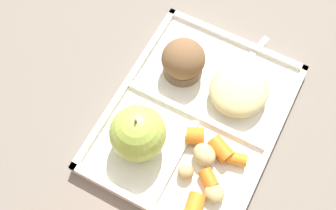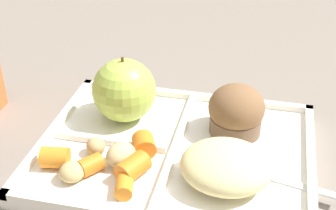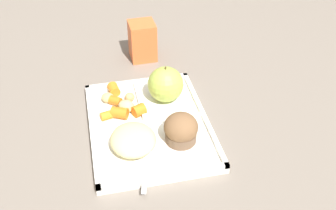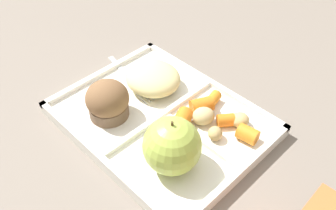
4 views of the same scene
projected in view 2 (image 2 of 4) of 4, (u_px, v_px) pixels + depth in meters
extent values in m
plane|color=slate|center=(175.00, 158.00, 0.59)|extent=(6.00, 6.00, 0.00)
cube|color=white|center=(175.00, 154.00, 0.59)|extent=(0.33, 0.26, 0.01)
cube|color=white|center=(194.00, 96.00, 0.68)|extent=(0.33, 0.01, 0.01)
cube|color=white|center=(53.00, 130.00, 0.61)|extent=(0.01, 0.26, 0.01)
cube|color=white|center=(311.00, 165.00, 0.55)|extent=(0.01, 0.26, 0.01)
cube|color=white|center=(173.00, 146.00, 0.58)|extent=(0.01, 0.24, 0.01)
cube|color=white|center=(109.00, 141.00, 0.59)|extent=(0.14, 0.01, 0.01)
sphere|color=#A8C14C|center=(124.00, 90.00, 0.62)|extent=(0.08, 0.08, 0.08)
cylinder|color=#4C381E|center=(122.00, 61.00, 0.60)|extent=(0.00, 0.00, 0.01)
cylinder|color=brown|center=(235.00, 124.00, 0.61)|extent=(0.07, 0.07, 0.02)
ellipsoid|color=brown|center=(237.00, 108.00, 0.60)|extent=(0.07, 0.07, 0.06)
cylinder|color=orange|center=(124.00, 186.00, 0.51)|extent=(0.02, 0.03, 0.02)
cylinder|color=orange|center=(55.00, 158.00, 0.55)|extent=(0.03, 0.03, 0.02)
cylinder|color=orange|center=(133.00, 167.00, 0.54)|extent=(0.04, 0.04, 0.03)
cylinder|color=orange|center=(144.00, 145.00, 0.57)|extent=(0.03, 0.03, 0.03)
cylinder|color=orange|center=(91.00, 165.00, 0.54)|extent=(0.03, 0.03, 0.02)
ellipsoid|color=tan|center=(72.00, 172.00, 0.53)|extent=(0.04, 0.04, 0.02)
ellipsoid|color=tan|center=(121.00, 155.00, 0.55)|extent=(0.04, 0.05, 0.03)
ellipsoid|color=tan|center=(96.00, 146.00, 0.57)|extent=(0.03, 0.03, 0.02)
ellipsoid|color=beige|center=(226.00, 166.00, 0.52)|extent=(0.10, 0.09, 0.04)
sphere|color=brown|center=(221.00, 167.00, 0.53)|extent=(0.03, 0.03, 0.03)
sphere|color=brown|center=(229.00, 171.00, 0.53)|extent=(0.03, 0.03, 0.03)
sphere|color=#755B4C|center=(216.00, 168.00, 0.53)|extent=(0.03, 0.03, 0.03)
cube|color=silver|center=(296.00, 185.00, 0.53)|extent=(0.10, 0.03, 0.00)
cube|color=silver|center=(239.00, 169.00, 0.55)|extent=(0.04, 0.03, 0.00)
cylinder|color=silver|center=(218.00, 159.00, 0.57)|extent=(0.02, 0.01, 0.00)
cylinder|color=silver|center=(216.00, 163.00, 0.56)|extent=(0.02, 0.01, 0.00)
cylinder|color=silver|center=(213.00, 166.00, 0.56)|extent=(0.02, 0.01, 0.00)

